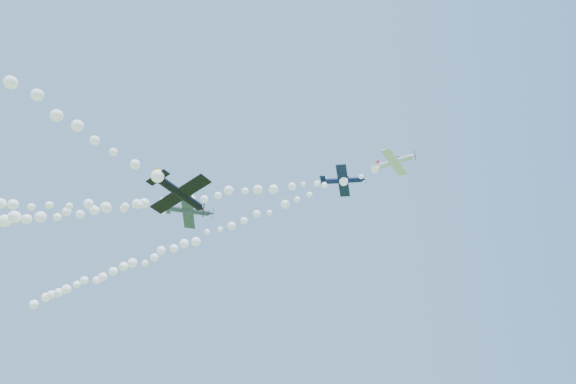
% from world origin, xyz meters
% --- Properties ---
extents(plane_white, '(6.81, 7.22, 2.76)m').
position_xyz_m(plane_white, '(23.88, -7.92, 51.67)').
color(plane_white, white).
extents(smoke_trail_white, '(79.48, 33.27, 2.94)m').
position_xyz_m(smoke_trail_white, '(-17.68, 8.68, 51.39)').
color(smoke_trail_white, white).
extents(plane_navy, '(7.87, 8.21, 2.94)m').
position_xyz_m(plane_navy, '(15.72, -2.62, 53.69)').
color(plane_navy, '#0D173C').
extents(smoke_trail_navy, '(81.31, 3.14, 3.06)m').
position_xyz_m(smoke_trail_navy, '(-27.29, -2.75, 53.50)').
color(smoke_trail_navy, white).
extents(plane_grey, '(8.02, 8.50, 3.23)m').
position_xyz_m(plane_grey, '(-7.70, -9.26, 45.76)').
color(plane_grey, '#384351').
extents(plane_black, '(7.98, 7.53, 2.56)m').
position_xyz_m(plane_black, '(-1.70, -24.86, 35.71)').
color(plane_black, black).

